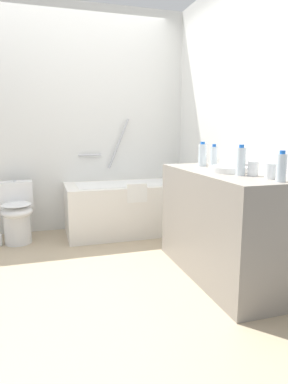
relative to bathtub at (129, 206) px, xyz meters
name	(u,v)px	position (x,y,z in m)	size (l,w,h in m)	color
ground_plane	(78,267)	(-0.69, -0.89, -0.31)	(3.93, 3.93, 0.00)	tan
wall_back_tiled	(62,120)	(-0.69, 0.39, 0.99)	(3.33, 0.10, 2.59)	silver
wall_right_mirror	(237,118)	(0.83, -0.89, 0.99)	(0.10, 2.87, 2.59)	silver
bathtub	(129,206)	(0.00, 0.00, 0.00)	(1.43, 0.69, 1.32)	white
toilet	(17,213)	(-1.23, -0.01, 0.01)	(0.37, 0.53, 0.65)	white
vanity_counter	(227,224)	(0.47, -1.39, 0.12)	(0.62, 1.37, 0.87)	gray
sink_basin	(228,169)	(0.43, -1.44, 0.58)	(0.30, 0.30, 0.04)	white
sink_faucet	(248,168)	(0.60, -1.44, 0.58)	(0.13, 0.15, 0.06)	#B3B3B8
water_bottle_0	(281,167)	(0.48, -1.98, 0.65)	(0.06, 0.06, 0.20)	silver
water_bottle_1	(214,157)	(0.43, -1.20, 0.65)	(0.06, 0.06, 0.21)	silver
water_bottle_2	(241,161)	(0.41, -1.64, 0.66)	(0.06, 0.06, 0.22)	silver
water_bottle_3	(202,155)	(0.43, -0.99, 0.66)	(0.07, 0.07, 0.22)	silver
drinking_glass_0	(203,160)	(0.48, -0.90, 0.60)	(0.08, 0.08, 0.09)	white
drinking_glass_1	(271,171)	(0.50, -1.85, 0.61)	(0.08, 0.08, 0.10)	white
drinking_glass_2	(253,169)	(0.47, -1.70, 0.61)	(0.07, 0.07, 0.10)	white
soap_dish	(216,166)	(0.50, -1.12, 0.57)	(0.09, 0.06, 0.02)	white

